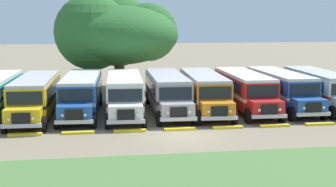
{
  "coord_description": "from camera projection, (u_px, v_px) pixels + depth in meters",
  "views": [
    {
      "loc": [
        -5.13,
        -26.89,
        6.94
      ],
      "look_at": [
        0.0,
        6.33,
        1.6
      ],
      "focal_mm": 50.01,
      "sensor_mm": 36.0,
      "label": 1
    }
  ],
  "objects": [
    {
      "name": "ground_plane",
      "position": [
        184.0,
        136.0,
        28.1
      ],
      "size": [
        220.0,
        220.0,
        0.0
      ],
      "primitive_type": "plane",
      "color": "#84755B"
    },
    {
      "name": "parked_bus_slot_1",
      "position": [
        35.0,
        95.0,
        33.55
      ],
      "size": [
        2.95,
        10.87,
        2.82
      ],
      "rotation": [
        0.0,
        0.0,
        -1.6
      ],
      "color": "yellow",
      "rests_on": "ground_plane"
    },
    {
      "name": "parked_bus_slot_2",
      "position": [
        82.0,
        92.0,
        34.64
      ],
      "size": [
        3.2,
        10.91,
        2.82
      ],
      "rotation": [
        0.0,
        0.0,
        -1.63
      ],
      "color": "#23519E",
      "rests_on": "ground_plane"
    },
    {
      "name": "parked_bus_slot_3",
      "position": [
        125.0,
        92.0,
        34.68
      ],
      "size": [
        3.12,
        10.9,
        2.82
      ],
      "rotation": [
        0.0,
        0.0,
        -1.62
      ],
      "color": "silver",
      "rests_on": "ground_plane"
    },
    {
      "name": "parked_bus_slot_4",
      "position": [
        167.0,
        91.0,
        35.44
      ],
      "size": [
        2.9,
        10.87,
        2.82
      ],
      "rotation": [
        0.0,
        0.0,
        -1.6
      ],
      "color": "#9E9993",
      "rests_on": "ground_plane"
    },
    {
      "name": "parked_bus_slot_5",
      "position": [
        204.0,
        90.0,
        35.75
      ],
      "size": [
        3.17,
        10.91,
        2.82
      ],
      "rotation": [
        0.0,
        0.0,
        -1.62
      ],
      "color": "orange",
      "rests_on": "ground_plane"
    },
    {
      "name": "parked_bus_slot_6",
      "position": [
        244.0,
        89.0,
        36.3
      ],
      "size": [
        2.89,
        10.86,
        2.82
      ],
      "rotation": [
        0.0,
        0.0,
        -1.59
      ],
      "color": "red",
      "rests_on": "ground_plane"
    },
    {
      "name": "parked_bus_slot_7",
      "position": [
        281.0,
        88.0,
        36.97
      ],
      "size": [
        2.68,
        10.84,
        2.82
      ],
      "rotation": [
        0.0,
        0.0,
        -1.57
      ],
      "color": "#23519E",
      "rests_on": "ground_plane"
    },
    {
      "name": "parked_bus_slot_8",
      "position": [
        319.0,
        87.0,
        37.3
      ],
      "size": [
        3.03,
        10.89,
        2.82
      ],
      "rotation": [
        0.0,
        0.0,
        -1.61
      ],
      "color": "silver",
      "rests_on": "ground_plane"
    },
    {
      "name": "curb_wheelstop_1",
      "position": [
        25.0,
        135.0,
        28.16
      ],
      "size": [
        2.0,
        0.36,
        0.15
      ],
      "primitive_type": "cube",
      "color": "yellow",
      "rests_on": "ground_plane"
    },
    {
      "name": "curb_wheelstop_2",
      "position": [
        78.0,
        133.0,
        28.64
      ],
      "size": [
        2.0,
        0.36,
        0.15
      ],
      "primitive_type": "cube",
      "color": "yellow",
      "rests_on": "ground_plane"
    },
    {
      "name": "curb_wheelstop_3",
      "position": [
        130.0,
        131.0,
        29.11
      ],
      "size": [
        2.0,
        0.36,
        0.15
      ],
      "primitive_type": "cube",
      "color": "yellow",
      "rests_on": "ground_plane"
    },
    {
      "name": "curb_wheelstop_4",
      "position": [
        180.0,
        129.0,
        29.59
      ],
      "size": [
        2.0,
        0.36,
        0.15
      ],
      "primitive_type": "cube",
      "color": "yellow",
      "rests_on": "ground_plane"
    },
    {
      "name": "curb_wheelstop_5",
      "position": [
        228.0,
        127.0,
        30.07
      ],
      "size": [
        2.0,
        0.36,
        0.15
      ],
      "primitive_type": "cube",
      "color": "yellow",
      "rests_on": "ground_plane"
    },
    {
      "name": "curb_wheelstop_6",
      "position": [
        275.0,
        126.0,
        30.54
      ],
      "size": [
        2.0,
        0.36,
        0.15
      ],
      "primitive_type": "cube",
      "color": "yellow",
      "rests_on": "ground_plane"
    },
    {
      "name": "curb_wheelstop_7",
      "position": [
        320.0,
        124.0,
        31.02
      ],
      "size": [
        2.0,
        0.36,
        0.15
      ],
      "primitive_type": "cube",
      "color": "yellow",
      "rests_on": "ground_plane"
    },
    {
      "name": "broad_shade_tree",
      "position": [
        116.0,
        33.0,
        44.9
      ],
      "size": [
        11.8,
        12.01,
        9.48
      ],
      "color": "brown",
      "rests_on": "ground_plane"
    }
  ]
}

